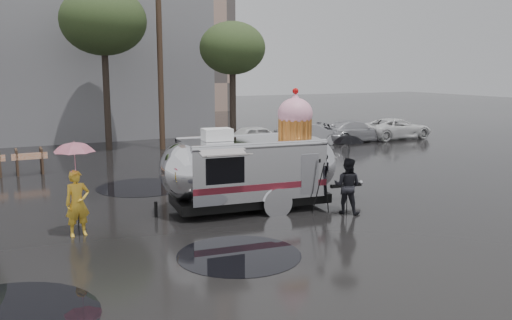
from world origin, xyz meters
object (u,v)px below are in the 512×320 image
person_right (347,186)px  airstream_trailer (253,166)px  tripod (318,180)px  person_left (77,203)px

person_right → airstream_trailer: bearing=10.7°
airstream_trailer → person_right: bearing=-32.6°
airstream_trailer → tripod: (1.56, -1.13, -0.34)m
person_right → tripod: bearing=5.7°
airstream_trailer → person_right: 2.80m
person_left → airstream_trailer: bearing=-2.2°
tripod → airstream_trailer: bearing=146.6°
airstream_trailer → person_right: airstream_trailer is taller
person_right → person_left: bearing=39.4°
person_right → tripod: (-0.61, 0.57, 0.13)m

